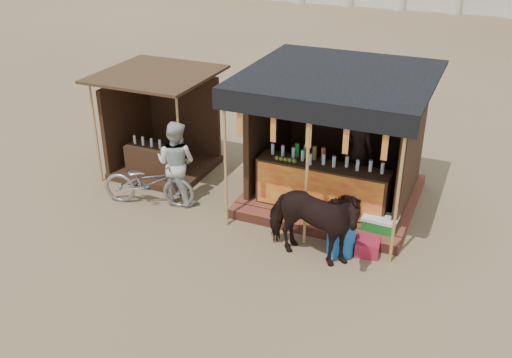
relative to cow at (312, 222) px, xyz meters
The scene contains 9 objects.
ground 1.84m from the cow, 140.71° to the right, with size 120.00×120.00×0.00m, color #846B4C.
main_stall 2.34m from the cow, 96.48° to the left, with size 3.60×3.61×2.78m.
secondary_stall 4.96m from the cow, 153.90° to the left, with size 2.40×2.40×2.38m.
cow is the anchor object (origin of this frame).
motorbike 3.79m from the cow, behind, with size 0.67×1.92×1.01m, color gray.
bystander 3.39m from the cow, 163.77° to the left, with size 0.87×0.68×1.79m, color beige.
blue_barrel 0.76m from the cow, 46.17° to the left, with size 0.52×0.52×0.63m, color blue.
red_crate 1.24m from the cow, 34.64° to the left, with size 0.42×0.44×0.28m, color maroon.
cooler 1.64m from the cow, 51.81° to the left, with size 0.66×0.46×0.46m.
Camera 1 is at (3.76, -7.06, 5.82)m, focal length 40.00 mm.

